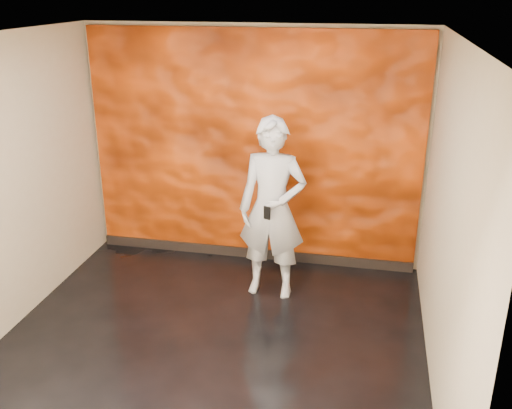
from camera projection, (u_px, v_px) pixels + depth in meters
room at (205, 208)px, 4.87m from camera, size 4.02×4.02×2.81m
feature_wall at (253, 150)px, 6.67m from camera, size 3.90×0.06×2.75m
baseboard at (252, 253)px, 7.11m from camera, size 3.90×0.04×0.12m
man at (272, 209)px, 5.99m from camera, size 0.73×0.49×1.96m
phone at (267, 213)px, 5.70m from camera, size 0.07×0.04×0.14m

